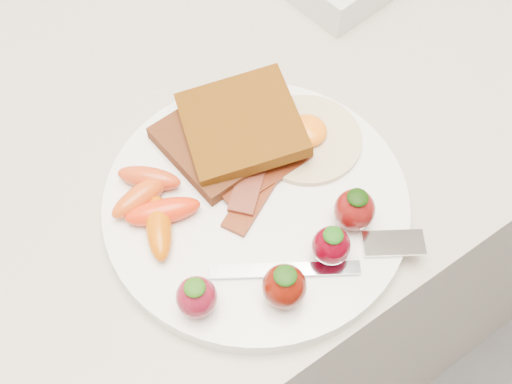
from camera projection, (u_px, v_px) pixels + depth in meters
counter at (184, 291)px, 1.02m from camera, size 2.00×0.60×0.90m
plate at (256, 203)px, 0.57m from camera, size 0.27×0.27×0.02m
toast_lower at (221, 139)px, 0.59m from camera, size 0.11×0.11×0.01m
toast_upper at (241, 124)px, 0.58m from camera, size 0.13×0.13×0.02m
fried_egg at (307, 137)px, 0.59m from camera, size 0.12×0.12×0.02m
bacon_strips at (259, 179)px, 0.57m from camera, size 0.11×0.09×0.01m
baby_carrots at (153, 204)px, 0.55m from camera, size 0.07×0.11×0.02m
strawberries at (296, 257)px, 0.51m from camera, size 0.18×0.07×0.04m
fork at (335, 257)px, 0.53m from camera, size 0.17×0.09×0.00m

